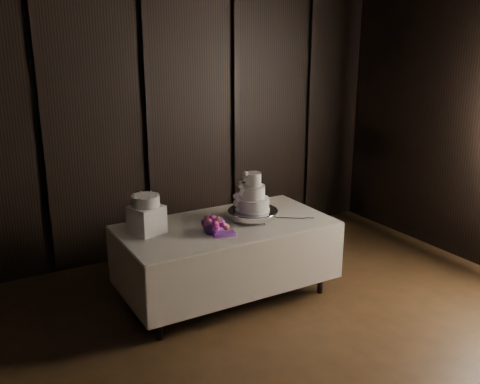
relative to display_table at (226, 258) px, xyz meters
The scene contains 8 objects.
room 2.35m from the display_table, 95.51° to the right, with size 6.08×7.08×3.08m.
display_table is the anchor object (origin of this frame).
cake_stand 0.48m from the display_table, ahead, with size 0.48×0.48×0.09m, color silver.
wedding_cake 0.64m from the display_table, ahead, with size 0.36×0.31×0.37m.
bouquet 0.48m from the display_table, 145.75° to the right, with size 0.31×0.41×0.20m, color #B84B70, non-canonical shape.
box_pedestal 0.87m from the display_table, 168.01° to the left, with size 0.26×0.26×0.25m, color white.
small_cake 0.98m from the display_table, 168.01° to the left, with size 0.25×0.25×0.10m, color white.
cake_knife 0.72m from the display_table, 16.56° to the right, with size 0.37×0.02×0.01m, color silver.
Camera 1 is at (-2.04, -2.08, 2.47)m, focal length 40.00 mm.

